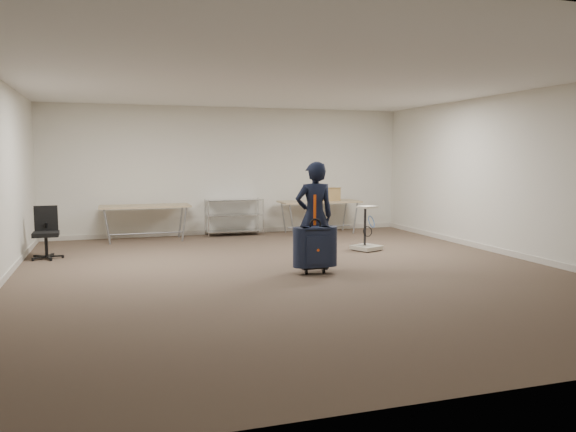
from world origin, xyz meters
name	(u,v)px	position (x,y,z in m)	size (l,w,h in m)	color
ground	(294,272)	(0.00, 0.00, 0.00)	(9.00, 9.00, 0.00)	brown
room_shell	(269,254)	(0.00, 1.38, 0.05)	(8.00, 9.00, 9.00)	silver
folding_table_left	(145,208)	(-1.90, 3.95, 0.68)	(1.80, 0.75, 0.73)	tan
folding_table_right	(319,203)	(1.90, 3.95, 0.68)	(1.80, 0.75, 0.73)	tan
wire_shelf	(234,215)	(0.00, 4.20, 0.44)	(1.22, 0.47, 0.80)	silver
person	(314,216)	(0.36, 0.13, 0.82)	(0.60, 0.39, 1.64)	black
suitcase	(315,247)	(0.26, -0.19, 0.40)	(0.44, 0.26, 1.16)	black
office_chair	(46,243)	(-3.62, 2.37, 0.27)	(0.54, 0.54, 0.88)	black
equipment_cart	(367,239)	(1.90, 1.49, 0.21)	(0.58, 0.58, 0.82)	beige
cardboard_box	(330,194)	(2.16, 3.96, 0.87)	(0.39, 0.29, 0.29)	#9C6948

